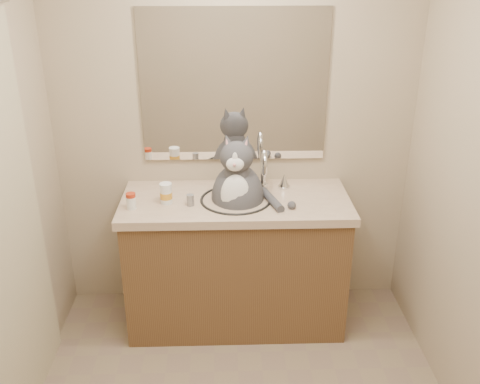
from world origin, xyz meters
name	(u,v)px	position (x,y,z in m)	size (l,w,h in m)	color
room	(241,220)	(0.00, 0.00, 1.20)	(2.22, 2.52, 2.42)	#846D5B
vanity	(236,258)	(0.00, 0.96, 0.44)	(1.34, 0.59, 1.12)	brown
mirror	(234,87)	(0.00, 1.24, 1.45)	(1.10, 0.02, 0.90)	white
cat	(238,193)	(0.01, 0.96, 0.89)	(0.43, 0.40, 0.61)	#454449
pill_bottle_redcap	(131,201)	(-0.59, 0.85, 0.90)	(0.07, 0.07, 0.09)	white
pill_bottle_orange	(166,194)	(-0.40, 0.92, 0.91)	(0.08, 0.08, 0.12)	white
grey_canister	(190,200)	(-0.26, 0.88, 0.88)	(0.04, 0.04, 0.07)	gray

